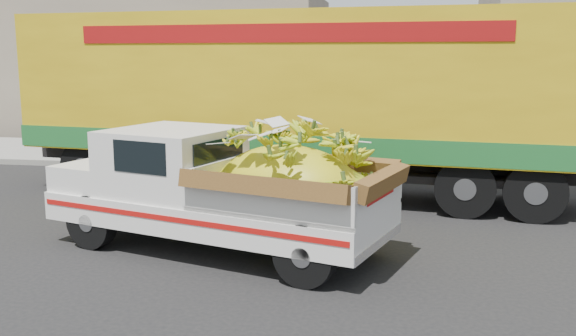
# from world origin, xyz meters

# --- Properties ---
(ground) EXTENTS (100.00, 100.00, 0.00)m
(ground) POSITION_xyz_m (0.00, 0.00, 0.00)
(ground) COLOR black
(ground) RESTS_ON ground
(curb) EXTENTS (60.00, 0.25, 0.15)m
(curb) POSITION_xyz_m (0.00, 6.13, 0.07)
(curb) COLOR gray
(curb) RESTS_ON ground
(sidewalk) EXTENTS (60.00, 4.00, 0.14)m
(sidewalk) POSITION_xyz_m (0.00, 8.23, 0.07)
(sidewalk) COLOR gray
(sidewalk) RESTS_ON ground
(building_left) EXTENTS (18.00, 6.00, 5.00)m
(building_left) POSITION_xyz_m (-8.00, 14.13, 2.50)
(building_left) COLOR gray
(building_left) RESTS_ON ground
(pickup_truck) EXTENTS (5.54, 3.38, 1.83)m
(pickup_truck) POSITION_xyz_m (1.61, -0.56, 0.98)
(pickup_truck) COLOR black
(pickup_truck) RESTS_ON ground
(semi_trailer) EXTENTS (12.04, 3.96, 3.80)m
(semi_trailer) POSITION_xyz_m (1.82, 3.68, 2.12)
(semi_trailer) COLOR black
(semi_trailer) RESTS_ON ground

